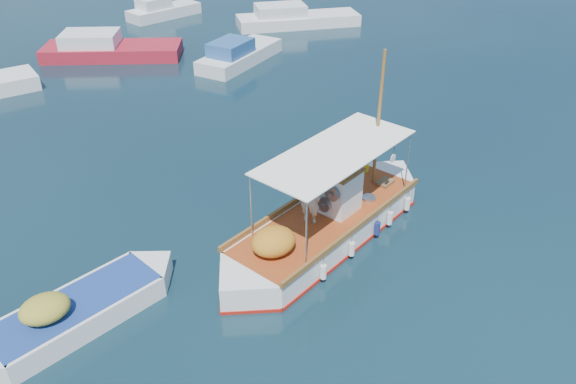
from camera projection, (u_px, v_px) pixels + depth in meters
ground at (315, 228)px, 19.75m from camera, size 160.00×160.00×0.00m
fishing_caique at (326, 224)px, 19.01m from camera, size 9.48×4.84×6.08m
dinghy at (76, 314)px, 15.69m from camera, size 6.23×2.93×1.57m
bg_boat_n at (108, 50)px, 35.17m from camera, size 8.73×6.53×1.80m
bg_boat_ne at (238, 56)px, 34.19m from camera, size 6.69×5.09×1.80m
bg_boat_e at (294, 19)px, 41.23m from camera, size 9.28×5.21×1.80m
bg_boat_far_n at (162, 11)px, 43.21m from camera, size 5.98×3.31×1.80m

